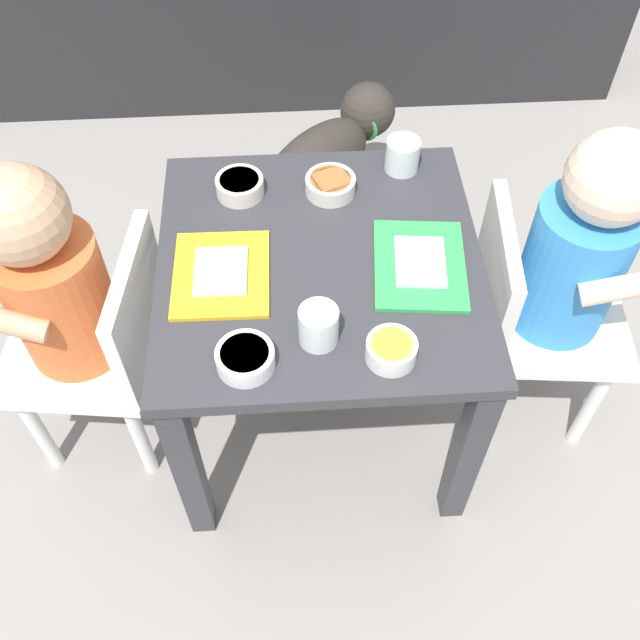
# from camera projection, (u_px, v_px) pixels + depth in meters

# --- Properties ---
(ground_plane) EXTENTS (7.00, 7.00, 0.00)m
(ground_plane) POSITION_uv_depth(u_px,v_px,m) (320.00, 406.00, 1.59)
(ground_plane) COLOR gray
(dining_table) EXTENTS (0.55, 0.56, 0.48)m
(dining_table) POSITION_uv_depth(u_px,v_px,m) (320.00, 293.00, 1.28)
(dining_table) COLOR #333338
(dining_table) RESTS_ON ground
(seated_child_left) EXTENTS (0.31, 0.31, 0.70)m
(seated_child_left) POSITION_uv_depth(u_px,v_px,m) (62.00, 292.00, 1.21)
(seated_child_left) COLOR white
(seated_child_left) RESTS_ON ground
(seated_child_right) EXTENTS (0.31, 0.31, 0.71)m
(seated_child_right) POSITION_uv_depth(u_px,v_px,m) (571.00, 262.00, 1.25)
(seated_child_right) COLOR white
(seated_child_right) RESTS_ON ground
(dog) EXTENTS (0.40, 0.41, 0.33)m
(dog) POSITION_uv_depth(u_px,v_px,m) (326.00, 158.00, 1.77)
(dog) COLOR #332D28
(dog) RESTS_ON ground
(food_tray_left) EXTENTS (0.16, 0.19, 0.02)m
(food_tray_left) POSITION_uv_depth(u_px,v_px,m) (221.00, 273.00, 1.18)
(food_tray_left) COLOR gold
(food_tray_left) RESTS_ON dining_table
(food_tray_right) EXTENTS (0.17, 0.21, 0.02)m
(food_tray_right) POSITION_uv_depth(u_px,v_px,m) (420.00, 264.00, 1.19)
(food_tray_right) COLOR green
(food_tray_right) RESTS_ON dining_table
(water_cup_left) EXTENTS (0.06, 0.06, 0.07)m
(water_cup_left) POSITION_uv_depth(u_px,v_px,m) (319.00, 327.00, 1.08)
(water_cup_left) COLOR white
(water_cup_left) RESTS_ON dining_table
(water_cup_right) EXTENTS (0.06, 0.06, 0.06)m
(water_cup_right) POSITION_uv_depth(u_px,v_px,m) (402.00, 157.00, 1.33)
(water_cup_right) COLOR white
(water_cup_right) RESTS_ON dining_table
(cereal_bowl_left_side) EXTENTS (0.09, 0.09, 0.03)m
(cereal_bowl_left_side) POSITION_uv_depth(u_px,v_px,m) (245.00, 358.00, 1.06)
(cereal_bowl_left_side) COLOR white
(cereal_bowl_left_side) RESTS_ON dining_table
(cereal_bowl_right_side) EXTENTS (0.09, 0.09, 0.03)m
(cereal_bowl_right_side) POSITION_uv_depth(u_px,v_px,m) (330.00, 185.00, 1.30)
(cereal_bowl_right_side) COLOR silver
(cereal_bowl_right_side) RESTS_ON dining_table
(veggie_bowl_near) EXTENTS (0.09, 0.09, 0.03)m
(veggie_bowl_near) POSITION_uv_depth(u_px,v_px,m) (240.00, 186.00, 1.29)
(veggie_bowl_near) COLOR silver
(veggie_bowl_near) RESTS_ON dining_table
(veggie_bowl_far) EXTENTS (0.08, 0.08, 0.04)m
(veggie_bowl_far) POSITION_uv_depth(u_px,v_px,m) (391.00, 350.00, 1.07)
(veggie_bowl_far) COLOR white
(veggie_bowl_far) RESTS_ON dining_table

